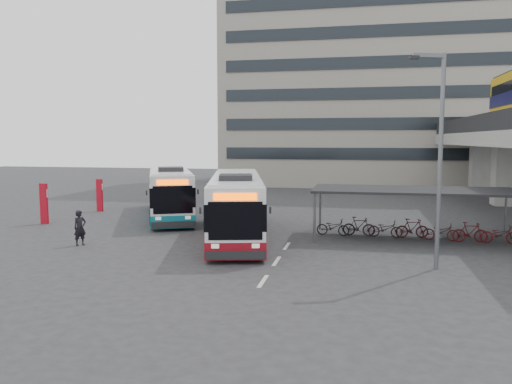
% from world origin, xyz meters
% --- Properties ---
extents(ground, '(120.00, 120.00, 0.00)m').
position_xyz_m(ground, '(0.00, 0.00, 0.00)').
color(ground, '#28282B').
rests_on(ground, ground).
extents(bike_shelter, '(10.00, 4.00, 2.54)m').
position_xyz_m(bike_shelter, '(8.50, 3.00, 1.36)').
color(bike_shelter, '#595B60').
rests_on(bike_shelter, ground).
extents(office_block, '(30.00, 15.00, 25.00)m').
position_xyz_m(office_block, '(6.00, 36.00, 12.50)').
color(office_block, gray).
rests_on(office_block, ground).
extents(road_markings, '(0.15, 7.60, 0.01)m').
position_xyz_m(road_markings, '(2.50, -3.00, 0.01)').
color(road_markings, beige).
rests_on(road_markings, ground).
extents(bus_main, '(5.16, 11.89, 3.44)m').
position_xyz_m(bus_main, '(-0.38, 1.72, 1.60)').
color(bus_main, white).
rests_on(bus_main, ground).
extents(bus_teal, '(6.78, 11.48, 3.38)m').
position_xyz_m(bus_teal, '(-6.34, 7.68, 1.57)').
color(bus_teal, white).
rests_on(bus_teal, ground).
extents(pedestrian, '(0.67, 0.74, 1.69)m').
position_xyz_m(pedestrian, '(-7.15, -1.80, 0.84)').
color(pedestrian, black).
rests_on(pedestrian, ground).
extents(lamp_post, '(1.39, 0.63, 8.21)m').
position_xyz_m(lamp_post, '(8.68, -3.05, 4.68)').
color(lamp_post, '#595B60').
rests_on(lamp_post, ground).
extents(sign_totem_mid, '(0.53, 0.20, 2.43)m').
position_xyz_m(sign_totem_mid, '(-12.57, 3.32, 1.26)').
color(sign_totem_mid, '#A70A19').
rests_on(sign_totem_mid, ground).
extents(sign_totem_north, '(0.49, 0.20, 2.27)m').
position_xyz_m(sign_totem_north, '(-11.99, 8.83, 1.17)').
color(sign_totem_north, '#A70A19').
rests_on(sign_totem_north, ground).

